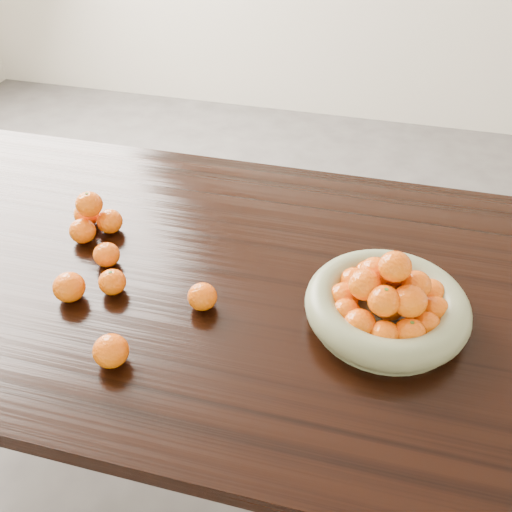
% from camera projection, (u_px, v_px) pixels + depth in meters
% --- Properties ---
extents(ground, '(5.00, 5.00, 0.00)m').
position_uv_depth(ground, '(248.00, 461.00, 1.75)').
color(ground, '#615E5B').
rests_on(ground, ground).
extents(dining_table, '(2.00, 1.00, 0.75)m').
position_uv_depth(dining_table, '(246.00, 305.00, 1.34)').
color(dining_table, black).
rests_on(dining_table, ground).
extents(fruit_bowl, '(0.33, 0.33, 0.17)m').
position_uv_depth(fruit_bowl, '(387.00, 303.00, 1.15)').
color(fruit_bowl, '#717555').
rests_on(fruit_bowl, dining_table).
extents(orange_pyramid, '(0.13, 0.13, 0.11)m').
position_uv_depth(orange_pyramid, '(92.00, 217.00, 1.38)').
color(orange_pyramid, orange).
rests_on(orange_pyramid, dining_table).
extents(loose_orange_0, '(0.06, 0.06, 0.06)m').
position_uv_depth(loose_orange_0, '(112.00, 282.00, 1.22)').
color(loose_orange_0, orange).
rests_on(loose_orange_0, dining_table).
extents(loose_orange_1, '(0.07, 0.07, 0.06)m').
position_uv_depth(loose_orange_1, '(69.00, 287.00, 1.20)').
color(loose_orange_1, orange).
rests_on(loose_orange_1, dining_table).
extents(loose_orange_2, '(0.07, 0.07, 0.06)m').
position_uv_depth(loose_orange_2, '(111.00, 351.00, 1.07)').
color(loose_orange_2, orange).
rests_on(loose_orange_2, dining_table).
extents(loose_orange_3, '(0.06, 0.06, 0.06)m').
position_uv_depth(loose_orange_3, '(107.00, 255.00, 1.30)').
color(loose_orange_3, orange).
rests_on(loose_orange_3, dining_table).
extents(loose_orange_4, '(0.06, 0.06, 0.06)m').
position_uv_depth(loose_orange_4, '(202.00, 297.00, 1.19)').
color(loose_orange_4, orange).
rests_on(loose_orange_4, dining_table).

